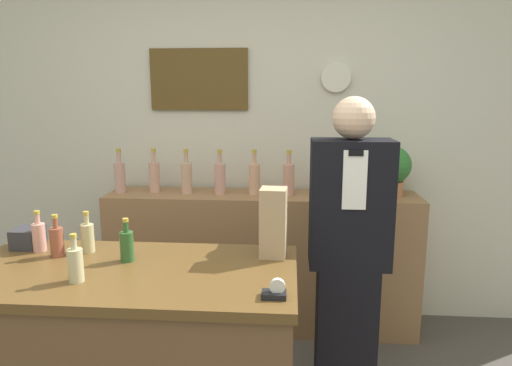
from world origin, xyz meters
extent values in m
cube|color=beige|center=(0.00, 2.00, 1.35)|extent=(5.20, 0.06, 2.70)
cube|color=#533B19|center=(-0.32, 1.96, 1.74)|extent=(0.69, 0.02, 0.42)
cylinder|color=beige|center=(0.63, 1.95, 1.75)|extent=(0.20, 0.03, 0.20)
cube|color=#8E6642|center=(0.14, 1.74, 0.48)|extent=(2.13, 0.40, 0.96)
cube|color=brown|center=(-0.35, 0.46, 0.90)|extent=(1.42, 0.70, 0.04)
cube|color=black|center=(0.64, 1.01, 0.38)|extent=(0.31, 0.25, 0.76)
cube|color=black|center=(0.64, 1.01, 1.08)|extent=(0.41, 0.25, 0.66)
cube|color=white|center=(0.64, 0.88, 1.23)|extent=(0.12, 0.01, 0.29)
cube|color=black|center=(0.64, 0.88, 1.36)|extent=(0.07, 0.01, 0.03)
sphere|color=#DBB293|center=(0.64, 1.01, 1.52)|extent=(0.21, 0.21, 0.21)
cylinder|color=#B27047|center=(1.01, 1.77, 1.01)|extent=(0.17, 0.17, 0.10)
sphere|color=#2D6B2D|center=(1.01, 1.77, 1.17)|extent=(0.26, 0.26, 0.26)
cube|color=tan|center=(0.26, 0.66, 1.07)|extent=(0.12, 0.12, 0.31)
cube|color=black|center=(0.28, 0.23, 0.93)|extent=(0.09, 0.06, 0.02)
cylinder|color=silver|center=(0.29, 0.23, 0.96)|extent=(0.06, 0.02, 0.06)
cube|color=#2D2D33|center=(-0.92, 0.70, 0.96)|extent=(0.12, 0.14, 0.09)
cylinder|color=tan|center=(-0.83, 0.65, 0.98)|extent=(0.06, 0.06, 0.13)
cylinder|color=tan|center=(-0.83, 0.65, 1.07)|extent=(0.02, 0.02, 0.05)
cylinder|color=#B29933|center=(-0.83, 0.65, 1.10)|extent=(0.03, 0.03, 0.02)
cylinder|color=brown|center=(-0.71, 0.59, 0.98)|extent=(0.06, 0.06, 0.13)
cylinder|color=brown|center=(-0.71, 0.59, 1.07)|extent=(0.02, 0.02, 0.05)
cylinder|color=#B29933|center=(-0.71, 0.59, 1.10)|extent=(0.03, 0.03, 0.02)
cylinder|color=tan|center=(-0.60, 0.65, 0.98)|extent=(0.06, 0.06, 0.13)
cylinder|color=tan|center=(-0.60, 0.65, 1.07)|extent=(0.02, 0.02, 0.05)
cylinder|color=#B29933|center=(-0.60, 0.65, 1.10)|extent=(0.03, 0.03, 0.02)
cylinder|color=tan|center=(-0.50, 0.32, 0.98)|extent=(0.06, 0.06, 0.13)
cylinder|color=tan|center=(-0.50, 0.32, 1.07)|extent=(0.02, 0.02, 0.05)
cylinder|color=#B29933|center=(-0.50, 0.32, 1.10)|extent=(0.03, 0.03, 0.02)
cylinder|color=#2A5526|center=(-0.38, 0.55, 0.98)|extent=(0.06, 0.06, 0.13)
cylinder|color=#2A5526|center=(-0.38, 0.55, 1.07)|extent=(0.02, 0.02, 0.05)
cylinder|color=#B29933|center=(-0.38, 0.55, 1.10)|extent=(0.03, 0.03, 0.02)
cylinder|color=tan|center=(-0.85, 1.72, 1.07)|extent=(0.08, 0.08, 0.21)
cylinder|color=tan|center=(-0.85, 1.72, 1.21)|extent=(0.03, 0.03, 0.07)
cylinder|color=#B29933|center=(-0.85, 1.72, 1.26)|extent=(0.03, 0.03, 0.02)
cylinder|color=tan|center=(-0.61, 1.76, 1.07)|extent=(0.08, 0.08, 0.21)
cylinder|color=tan|center=(-0.61, 1.76, 1.21)|extent=(0.03, 0.03, 0.07)
cylinder|color=#B29933|center=(-0.61, 1.76, 1.26)|extent=(0.03, 0.03, 0.02)
cylinder|color=tan|center=(-0.38, 1.73, 1.07)|extent=(0.08, 0.08, 0.21)
cylinder|color=tan|center=(-0.38, 1.73, 1.21)|extent=(0.03, 0.03, 0.07)
cylinder|color=#B29933|center=(-0.38, 1.73, 1.26)|extent=(0.03, 0.03, 0.02)
cylinder|color=tan|center=(-0.15, 1.72, 1.07)|extent=(0.08, 0.08, 0.21)
cylinder|color=tan|center=(-0.15, 1.72, 1.21)|extent=(0.03, 0.03, 0.07)
cylinder|color=#B29933|center=(-0.15, 1.72, 1.26)|extent=(0.03, 0.03, 0.02)
cylinder|color=tan|center=(0.09, 1.74, 1.07)|extent=(0.08, 0.08, 0.21)
cylinder|color=tan|center=(0.09, 1.74, 1.21)|extent=(0.03, 0.03, 0.07)
cylinder|color=#B29933|center=(0.09, 1.74, 1.26)|extent=(0.03, 0.03, 0.02)
cylinder|color=tan|center=(0.32, 1.73, 1.07)|extent=(0.08, 0.08, 0.21)
cylinder|color=tan|center=(0.32, 1.73, 1.21)|extent=(0.03, 0.03, 0.07)
cylinder|color=#B29933|center=(0.32, 1.73, 1.26)|extent=(0.03, 0.03, 0.02)
cylinder|color=tan|center=(0.55, 1.73, 1.07)|extent=(0.08, 0.08, 0.21)
cylinder|color=tan|center=(0.55, 1.73, 1.21)|extent=(0.03, 0.03, 0.07)
cylinder|color=#B29933|center=(0.55, 1.73, 1.26)|extent=(0.03, 0.03, 0.02)
cylinder|color=tan|center=(0.79, 1.74, 1.07)|extent=(0.08, 0.08, 0.21)
cylinder|color=tan|center=(0.79, 1.74, 1.21)|extent=(0.03, 0.03, 0.07)
cylinder|color=#B29933|center=(0.79, 1.74, 1.26)|extent=(0.03, 0.03, 0.02)
camera|label=1|loc=(0.33, -1.30, 1.64)|focal=32.00mm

